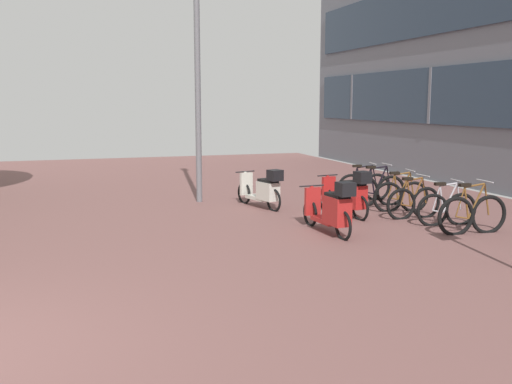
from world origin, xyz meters
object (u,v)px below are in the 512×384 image
object	(u,v)px
bicycle_rack_00	(472,215)
lamp_post	(197,51)
scooter_far	(263,190)
bicycle_rack_05	(364,187)
bicycle_rack_01	(447,209)
bicycle_rack_03	(401,196)
bicycle_rack_02	(413,203)
bicycle_rack_04	(377,191)
scooter_mid	(349,195)
scooter_near	(332,209)

from	to	relation	value
bicycle_rack_00	lamp_post	world-z (taller)	lamp_post
scooter_far	bicycle_rack_05	bearing A→B (deg)	5.86
lamp_post	bicycle_rack_00	bearing A→B (deg)	-51.05
bicycle_rack_01	bicycle_rack_03	bearing A→B (deg)	91.81
bicycle_rack_05	bicycle_rack_02	bearing A→B (deg)	-93.04
bicycle_rack_00	bicycle_rack_05	distance (m)	3.94
bicycle_rack_03	lamp_post	size ratio (longest dim) A/B	0.20
bicycle_rack_02	bicycle_rack_04	bearing A→B (deg)	88.05
bicycle_rack_03	bicycle_rack_05	distance (m)	1.58
bicycle_rack_00	bicycle_rack_03	size ratio (longest dim) A/B	1.11
scooter_mid	scooter_far	world-z (taller)	scooter_mid
bicycle_rack_00	scooter_far	distance (m)	4.62
bicycle_rack_05	bicycle_rack_01	bearing A→B (deg)	-87.91
scooter_near	bicycle_rack_04	bearing A→B (deg)	46.03
scooter_near	scooter_mid	size ratio (longest dim) A/B	1.02
scooter_mid	lamp_post	bearing A→B (deg)	132.50
bicycle_rack_05	bicycle_rack_04	bearing A→B (deg)	-95.21
bicycle_rack_00	scooter_mid	xyz separation A→B (m)	(-1.43, 2.15, 0.11)
bicycle_rack_00	bicycle_rack_02	distance (m)	1.59
scooter_far	bicycle_rack_00	bearing A→B (deg)	-52.37
bicycle_rack_00	bicycle_rack_04	distance (m)	3.15
bicycle_rack_04	bicycle_rack_05	world-z (taller)	bicycle_rack_04
bicycle_rack_01	bicycle_rack_03	distance (m)	1.58
bicycle_rack_04	scooter_far	distance (m)	2.70
bicycle_rack_01	bicycle_rack_02	world-z (taller)	bicycle_rack_02
scooter_mid	lamp_post	distance (m)	4.96
bicycle_rack_04	bicycle_rack_01	bearing A→B (deg)	-85.48
scooter_mid	scooter_near	bearing A→B (deg)	-126.95
scooter_mid	scooter_far	size ratio (longest dim) A/B	1.05
bicycle_rack_00	bicycle_rack_02	world-z (taller)	bicycle_rack_00
bicycle_rack_03	lamp_post	xyz separation A→B (m)	(-4.00, 2.61, 3.27)
bicycle_rack_01	bicycle_rack_00	bearing A→B (deg)	-91.65
bicycle_rack_01	bicycle_rack_02	bearing A→B (deg)	106.97
scooter_near	lamp_post	xyz separation A→B (m)	(-1.53, 4.25, 3.13)
bicycle_rack_01	scooter_near	bearing A→B (deg)	-178.71
scooter_mid	scooter_far	bearing A→B (deg)	132.63
bicycle_rack_01	scooter_mid	xyz separation A→B (m)	(-1.45, 1.36, 0.14)
bicycle_rack_02	scooter_near	bearing A→B (deg)	-159.68
bicycle_rack_00	lamp_post	xyz separation A→B (m)	(-4.02, 4.98, 3.25)
bicycle_rack_01	scooter_mid	distance (m)	2.00
bicycle_rack_00	scooter_mid	distance (m)	2.58
bicycle_rack_01	scooter_far	xyz separation A→B (m)	(-2.84, 2.87, 0.11)
bicycle_rack_03	scooter_near	xyz separation A→B (m)	(-2.47, -1.63, 0.14)
scooter_far	lamp_post	size ratio (longest dim) A/B	0.26
bicycle_rack_00	bicycle_rack_03	distance (m)	2.36
bicycle_rack_02	scooter_far	size ratio (longest dim) A/B	0.75
bicycle_rack_05	scooter_near	distance (m)	4.01
scooter_near	bicycle_rack_03	bearing A→B (deg)	33.45
bicycle_rack_02	scooter_mid	xyz separation A→B (m)	(-1.21, 0.57, 0.13)
lamp_post	bicycle_rack_03	bearing A→B (deg)	-33.20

